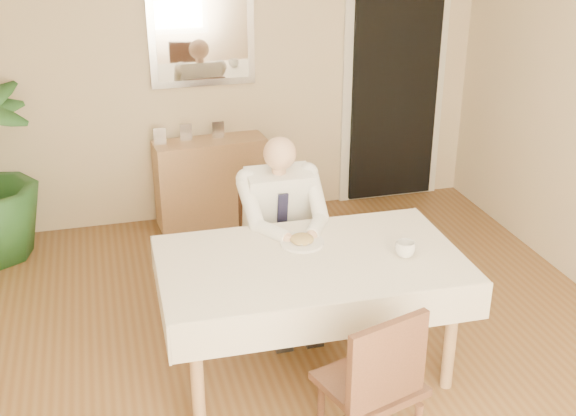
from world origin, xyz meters
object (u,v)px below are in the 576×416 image
object	(u,v)px
seated_man	(284,225)
coffee_mug	(405,249)
chair_near	(376,382)
sideboard	(211,182)
dining_table	(311,271)
chair_far	(273,232)

from	to	relation	value
seated_man	coffee_mug	xyz separation A→B (m)	(0.52, -0.72, 0.11)
chair_near	sideboard	size ratio (longest dim) A/B	0.98
dining_table	coffee_mug	size ratio (longest dim) A/B	15.09
chair_near	chair_far	bearing A→B (deg)	75.41
chair_near	coffee_mug	world-z (taller)	chair_near
coffee_mug	sideboard	world-z (taller)	coffee_mug
seated_man	coffee_mug	bearing A→B (deg)	-54.15
chair_far	seated_man	distance (m)	0.34
dining_table	seated_man	size ratio (longest dim) A/B	1.39
seated_man	sideboard	bearing A→B (deg)	97.12
dining_table	sideboard	size ratio (longest dim) A/B	1.86
dining_table	chair_near	size ratio (longest dim) A/B	1.90
dining_table	chair_far	xyz separation A→B (m)	(0.00, 0.88, -0.16)
coffee_mug	sideboard	distance (m)	2.51
chair_far	sideboard	world-z (taller)	chair_far
chair_far	chair_near	world-z (taller)	chair_near
chair_near	seated_man	distance (m)	1.46
dining_table	seated_man	xyz separation A→B (m)	(-0.00, 0.59, 0.02)
dining_table	seated_man	distance (m)	0.59
dining_table	chair_far	world-z (taller)	chair_far
chair_far	coffee_mug	size ratio (longest dim) A/B	7.86
chair_far	sideboard	size ratio (longest dim) A/B	0.97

